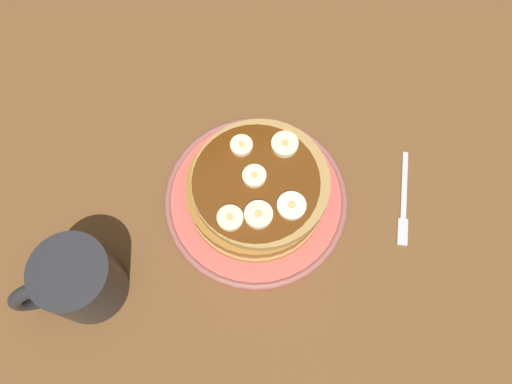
% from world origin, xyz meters
% --- Properties ---
extents(ground_plane, '(1.40, 1.40, 0.03)m').
position_xyz_m(ground_plane, '(0.00, 0.00, -0.01)').
color(ground_plane, brown).
extents(plate, '(0.23, 0.23, 0.02)m').
position_xyz_m(plate, '(0.00, 0.00, 0.01)').
color(plate, '#CC594C').
rests_on(plate, ground_plane).
extents(pancake_stack, '(0.18, 0.17, 0.05)m').
position_xyz_m(pancake_stack, '(-0.00, 0.00, 0.04)').
color(pancake_stack, tan).
rests_on(pancake_stack, plate).
extents(banana_slice_0, '(0.03, 0.03, 0.01)m').
position_xyz_m(banana_slice_0, '(0.00, -0.01, 0.07)').
color(banana_slice_0, '#FEF1BB').
rests_on(banana_slice_0, pancake_stack).
extents(banana_slice_1, '(0.03, 0.03, 0.01)m').
position_xyz_m(banana_slice_1, '(-0.03, 0.04, 0.07)').
color(banana_slice_1, '#F1E3C6').
rests_on(banana_slice_1, pancake_stack).
extents(banana_slice_2, '(0.03, 0.03, 0.01)m').
position_xyz_m(banana_slice_2, '(0.04, 0.03, 0.07)').
color(banana_slice_2, '#F3EFB7').
rests_on(banana_slice_2, pancake_stack).
extents(banana_slice_3, '(0.03, 0.03, 0.01)m').
position_xyz_m(banana_slice_3, '(0.00, -0.05, 0.07)').
color(banana_slice_3, '#FDE2B6').
rests_on(banana_slice_3, pancake_stack).
extents(banana_slice_4, '(0.03, 0.03, 0.01)m').
position_xyz_m(banana_slice_4, '(-0.05, -0.03, 0.07)').
color(banana_slice_4, '#EDF0B9').
rests_on(banana_slice_4, pancake_stack).
extents(banana_slice_5, '(0.03, 0.03, 0.01)m').
position_xyz_m(banana_slice_5, '(0.01, 0.04, 0.07)').
color(banana_slice_5, '#F5E4B8').
rests_on(banana_slice_5, pancake_stack).
extents(coffee_mug, '(0.12, 0.09, 0.09)m').
position_xyz_m(coffee_mug, '(0.23, 0.03, 0.05)').
color(coffee_mug, '#262628').
rests_on(coffee_mug, ground_plane).
extents(fork, '(0.07, 0.12, 0.01)m').
position_xyz_m(fork, '(-0.18, 0.07, 0.00)').
color(fork, silver).
rests_on(fork, ground_plane).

